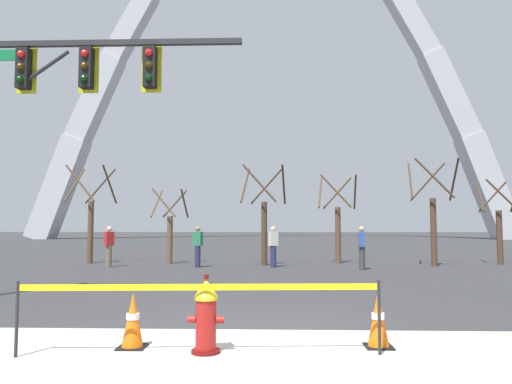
% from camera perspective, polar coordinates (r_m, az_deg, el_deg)
% --- Properties ---
extents(ground_plane, '(240.00, 240.00, 0.00)m').
position_cam_1_polar(ground_plane, '(7.75, 0.03, -16.01)').
color(ground_plane, '#333335').
extents(fire_hydrant, '(0.46, 0.48, 0.99)m').
position_cam_1_polar(fire_hydrant, '(6.27, -5.97, -14.49)').
color(fire_hydrant, '#5E0F0D').
rests_on(fire_hydrant, ground).
extents(caution_tape_barrier, '(4.50, 0.31, 0.93)m').
position_cam_1_polar(caution_tape_barrier, '(6.11, -6.71, -13.27)').
color(caution_tape_barrier, '#232326').
rests_on(caution_tape_barrier, ground).
extents(traffic_cone_by_hydrant, '(0.36, 0.36, 0.73)m').
position_cam_1_polar(traffic_cone_by_hydrant, '(6.73, 14.36, -14.61)').
color(traffic_cone_by_hydrant, black).
rests_on(traffic_cone_by_hydrant, ground).
extents(traffic_cone_mid_sidewalk, '(0.36, 0.36, 0.73)m').
position_cam_1_polar(traffic_cone_mid_sidewalk, '(6.71, -14.49, -14.64)').
color(traffic_cone_mid_sidewalk, black).
rests_on(traffic_cone_mid_sidewalk, ground).
extents(traffic_signal_gantry, '(6.42, 0.44, 6.00)m').
position_cam_1_polar(traffic_signal_gantry, '(11.61, -24.56, 9.57)').
color(traffic_signal_gantry, '#232326').
rests_on(traffic_signal_gantry, ground).
extents(monument_arch, '(60.02, 2.90, 44.82)m').
position_cam_1_polar(monument_arch, '(61.25, 1.69, 13.27)').
color(monument_arch, '#B2B5BC').
rests_on(monument_arch, ground).
extents(tree_far_left, '(1.94, 1.95, 4.20)m').
position_cam_1_polar(tree_far_left, '(21.90, -19.12, -3.16)').
color(tree_far_left, brown).
rests_on(tree_far_left, ground).
extents(tree_left_mid, '(1.49, 1.50, 3.19)m').
position_cam_1_polar(tree_left_mid, '(20.77, -10.24, -4.53)').
color(tree_left_mid, brown).
rests_on(tree_left_mid, ground).
extents(tree_center_left, '(1.88, 1.89, 4.08)m').
position_cam_1_polar(tree_center_left, '(19.67, 0.97, -3.46)').
color(tree_center_left, '#473323').
rests_on(tree_center_left, ground).
extents(tree_center_right, '(1.76, 1.77, 3.80)m').
position_cam_1_polar(tree_center_right, '(21.09, 9.73, -3.78)').
color(tree_center_right, brown).
rests_on(tree_center_right, ground).
extents(tree_right_mid, '(1.97, 1.98, 4.28)m').
position_cam_1_polar(tree_right_mid, '(20.50, 20.37, -2.99)').
color(tree_right_mid, '#473323').
rests_on(tree_right_mid, ground).
extents(tree_far_right, '(1.65, 1.66, 3.55)m').
position_cam_1_polar(tree_far_right, '(22.54, 27.00, -3.71)').
color(tree_far_right, '#473323').
rests_on(tree_far_right, ground).
extents(pedestrian_walking_left, '(0.37, 0.39, 1.59)m').
position_cam_1_polar(pedestrian_walking_left, '(19.66, -17.13, -6.19)').
color(pedestrian_walking_left, brown).
rests_on(pedestrian_walking_left, ground).
extents(pedestrian_standing_center, '(0.39, 0.35, 1.59)m').
position_cam_1_polar(pedestrian_standing_center, '(18.71, 2.08, -6.48)').
color(pedestrian_standing_center, '#232847').
rests_on(pedestrian_standing_center, ground).
extents(pedestrian_walking_right, '(0.39, 0.30, 1.59)m').
position_cam_1_polar(pedestrian_walking_right, '(18.78, -6.97, -6.45)').
color(pedestrian_walking_right, '#232847').
rests_on(pedestrian_walking_right, ground).
extents(pedestrian_near_trees, '(0.24, 0.36, 1.59)m').
position_cam_1_polar(pedestrian_near_trees, '(18.05, 12.51, -6.48)').
color(pedestrian_near_trees, '#38383D').
rests_on(pedestrian_near_trees, ground).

